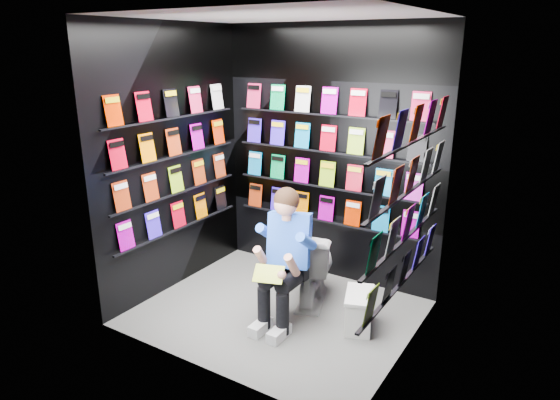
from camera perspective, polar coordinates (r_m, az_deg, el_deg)
The scene contains 14 objects.
floor at distance 4.76m, azimuth -0.39°, elevation -12.73°, with size 2.40×2.40×0.00m, color slate.
ceiling at distance 4.12m, azimuth -0.47°, elevation 20.35°, with size 2.40×2.40×0.00m, color white.
wall_back at distance 5.11m, azimuth 5.64°, elevation 5.00°, with size 2.40×0.04×2.60m, color black.
wall_front at distance 3.49m, azimuth -9.28°, elevation -0.98°, with size 2.40×0.04×2.60m, color black.
wall_left at distance 4.99m, azimuth -12.17°, elevation 4.40°, with size 0.04×2.00×2.60m, color black.
wall_right at distance 3.77m, azimuth 15.12°, elevation 0.04°, with size 0.04×2.00×2.60m, color black.
comics_back at distance 5.08m, azimuth 5.49°, elevation 5.00°, with size 2.10×0.06×1.37m, color #BC0620, non-canonical shape.
comics_left at distance 4.97m, azimuth -11.92°, elevation 4.42°, with size 0.06×1.70×1.37m, color #BC0620, non-canonical shape.
comics_right at distance 3.78m, azimuth 14.70°, elevation 0.19°, with size 0.06×1.70×1.37m, color #BC0620, non-canonical shape.
toilet at distance 4.80m, azimuth 3.54°, elevation -7.51°, with size 0.42×0.75×0.73m, color white.
longbox at distance 4.52m, azimuth 9.00°, elevation -12.51°, with size 0.22×0.40×0.30m, color white.
longbox_lid at distance 4.45m, azimuth 9.10°, elevation -10.68°, with size 0.24×0.42×0.03m, color white.
reader at distance 4.35m, azimuth 1.22°, elevation -4.71°, with size 0.49×0.72×1.33m, color blue, non-canonical shape.
held_comic at distance 4.15m, azimuth -1.31°, elevation -8.45°, with size 0.25×0.01×0.17m, color green.
Camera 1 is at (2.21, -3.47, 2.38)m, focal length 32.00 mm.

